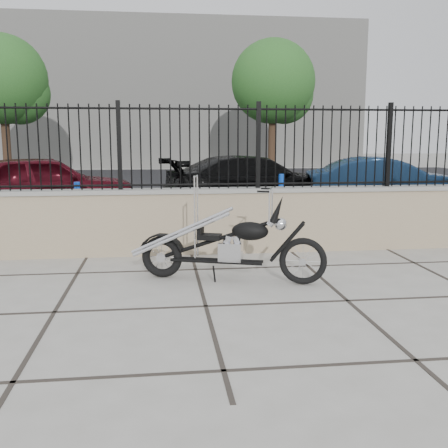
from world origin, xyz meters
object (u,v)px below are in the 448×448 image
car_black (254,182)px  car_blue (386,183)px  car_red (44,185)px  chopper_motorcycle (227,228)px

car_black → car_blue: (3.09, -0.56, -0.02)m
car_red → car_black: 4.80m
car_red → car_black: car_red is taller
chopper_motorcycle → car_black: chopper_motorcycle is taller
car_red → car_blue: car_red is taller
chopper_motorcycle → car_red: bearing=137.6°
chopper_motorcycle → car_blue: bearing=70.0°
chopper_motorcycle → car_blue: (4.56, 5.82, -0.03)m
car_black → chopper_motorcycle: bearing=151.8°
car_blue → car_red: bearing=100.5°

